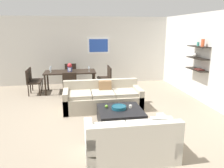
{
  "coord_description": "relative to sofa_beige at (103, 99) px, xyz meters",
  "views": [
    {
      "loc": [
        -0.81,
        -5.62,
        2.22
      ],
      "look_at": [
        0.14,
        0.2,
        0.75
      ],
      "focal_mm": 35.55,
      "sensor_mm": 36.0,
      "label": 1
    }
  ],
  "objects": [
    {
      "name": "wine_glass_left_near",
      "position": [
        -1.59,
        1.85,
        0.56
      ],
      "size": [
        0.07,
        0.07,
        0.15
      ],
      "color": "silver",
      "rests_on": "dining_table"
    },
    {
      "name": "decorative_bowl",
      "position": [
        0.26,
        -1.11,
        0.13
      ],
      "size": [
        0.35,
        0.35,
        0.08
      ],
      "color": "navy",
      "rests_on": "coffee_table"
    },
    {
      "name": "centerpiece_vase",
      "position": [
        -0.93,
        1.93,
        0.6
      ],
      "size": [
        0.16,
        0.16,
        0.29
      ],
      "color": "#4C518C",
      "rests_on": "dining_table"
    },
    {
      "name": "apple_on_coffee_table",
      "position": [
        -0.03,
        -0.99,
        0.13
      ],
      "size": [
        0.08,
        0.08,
        0.08
      ],
      "primitive_type": "sphere",
      "color": "#669E2D",
      "rests_on": "coffee_table"
    },
    {
      "name": "loveseat_white",
      "position": [
        0.2,
        -2.51,
        0.0
      ],
      "size": [
        1.57,
        0.9,
        0.78
      ],
      "color": "silver",
      "rests_on": "ground"
    },
    {
      "name": "wine_glass_head",
      "position": [
        -0.93,
        2.32,
        0.59
      ],
      "size": [
        0.07,
        0.07,
        0.19
      ],
      "color": "silver",
      "rests_on": "dining_table"
    },
    {
      "name": "candle_jar",
      "position": [
        0.55,
        -1.06,
        0.12
      ],
      "size": [
        0.07,
        0.07,
        0.07
      ],
      "primitive_type": "cylinder",
      "color": "silver",
      "rests_on": "coffee_table"
    },
    {
      "name": "wine_glass_left_far",
      "position": [
        -1.59,
        2.06,
        0.59
      ],
      "size": [
        0.07,
        0.07,
        0.18
      ],
      "color": "silver",
      "rests_on": "dining_table"
    },
    {
      "name": "dining_chair_right_far",
      "position": [
        0.38,
        2.14,
        0.21
      ],
      "size": [
        0.44,
        0.44,
        0.88
      ],
      "color": "black",
      "rests_on": "ground"
    },
    {
      "name": "wine_glass_right_near",
      "position": [
        -0.26,
        1.85,
        0.58
      ],
      "size": [
        0.06,
        0.06,
        0.18
      ],
      "color": "silver",
      "rests_on": "dining_table"
    },
    {
      "name": "wine_glass_foot",
      "position": [
        -0.93,
        1.59,
        0.58
      ],
      "size": [
        0.08,
        0.08,
        0.18
      ],
      "color": "silver",
      "rests_on": "dining_table"
    },
    {
      "name": "coffee_table",
      "position": [
        0.29,
        -1.13,
        -0.1
      ],
      "size": [
        1.03,
        1.0,
        0.38
      ],
      "color": "black",
      "rests_on": "ground"
    },
    {
      "name": "ground_plane",
      "position": [
        0.11,
        -0.34,
        -0.29
      ],
      "size": [
        18.0,
        18.0,
        0.0
      ],
      "primitive_type": "plane",
      "color": "gray"
    },
    {
      "name": "dining_chair_right_near",
      "position": [
        0.38,
        1.76,
        0.21
      ],
      "size": [
        0.44,
        0.44,
        0.88
      ],
      "color": "black",
      "rests_on": "ground"
    },
    {
      "name": "sofa_beige",
      "position": [
        0.0,
        0.0,
        0.0
      ],
      "size": [
        2.16,
        0.9,
        0.78
      ],
      "color": "#B2A893",
      "rests_on": "ground"
    },
    {
      "name": "dining_chair_left_far",
      "position": [
        -2.23,
        2.14,
        0.21
      ],
      "size": [
        0.44,
        0.44,
        0.88
      ],
      "color": "black",
      "rests_on": "ground"
    },
    {
      "name": "dining_chair_left_near",
      "position": [
        -2.23,
        1.76,
        0.21
      ],
      "size": [
        0.44,
        0.44,
        0.88
      ],
      "color": "black",
      "rests_on": "ground"
    },
    {
      "name": "dining_chair_head",
      "position": [
        -0.93,
        2.78,
        0.21
      ],
      "size": [
        0.44,
        0.44,
        0.88
      ],
      "color": "black",
      "rests_on": "ground"
    },
    {
      "name": "right_wall_shelf_unit",
      "position": [
        3.14,
        0.26,
        1.06
      ],
      "size": [
        0.34,
        8.2,
        2.7
      ],
      "color": "silver",
      "rests_on": "ground"
    },
    {
      "name": "back_wall_unit",
      "position": [
        0.41,
        3.19,
        1.06
      ],
      "size": [
        8.4,
        0.09,
        2.7
      ],
      "color": "silver",
      "rests_on": "ground"
    },
    {
      "name": "dining_chair_foot",
      "position": [
        -0.93,
        1.12,
        0.21
      ],
      "size": [
        0.44,
        0.44,
        0.88
      ],
      "color": "black",
      "rests_on": "ground"
    },
    {
      "name": "dining_table",
      "position": [
        -0.93,
        1.95,
        0.38
      ],
      "size": [
        1.79,
        0.84,
        0.75
      ],
      "color": "black",
      "rests_on": "ground"
    }
  ]
}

